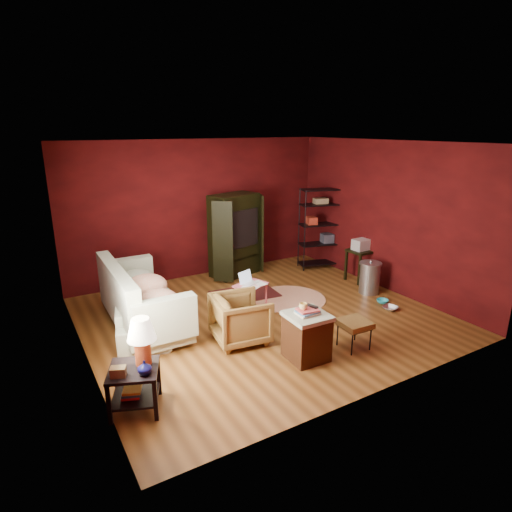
{
  "coord_description": "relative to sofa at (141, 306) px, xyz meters",
  "views": [
    {
      "loc": [
        -3.39,
        -5.56,
        3.03
      ],
      "look_at": [
        0.0,
        0.2,
        1.0
      ],
      "focal_mm": 30.0,
      "sensor_mm": 36.0,
      "label": 1
    }
  ],
  "objects": [
    {
      "name": "hamper",
      "position": [
        1.66,
        -2.04,
        -0.03
      ],
      "size": [
        0.55,
        0.55,
        0.75
      ],
      "rotation": [
        0.0,
        0.0,
        -0.04
      ],
      "color": "#43210F",
      "rests_on": "ground"
    },
    {
      "name": "pet_bowl_turquoise",
      "position": [
        3.99,
        -1.21,
        -0.26
      ],
      "size": [
        0.21,
        0.08,
        0.21
      ],
      "primitive_type": "imported",
      "rotation": [
        0.0,
        0.0,
        -0.09
      ],
      "color": "#26A2B5",
      "rests_on": "ground"
    },
    {
      "name": "rug_oriental",
      "position": [
        2.06,
        0.39,
        -0.35
      ],
      "size": [
        1.26,
        0.91,
        0.01
      ],
      "rotation": [
        0.0,
        0.0,
        -0.1
      ],
      "color": "#551716",
      "rests_on": "ground"
    },
    {
      "name": "room",
      "position": [
        1.8,
        -0.61,
        1.04
      ],
      "size": [
        5.54,
        5.04,
        2.84
      ],
      "color": "brown",
      "rests_on": "ground"
    },
    {
      "name": "sofa",
      "position": [
        0.0,
        0.0,
        0.0
      ],
      "size": [
        0.98,
        1.95,
        0.73
      ],
      "primitive_type": "imported",
      "rotation": [
        0.0,
        0.0,
        1.33
      ],
      "color": "#A8B39B",
      "rests_on": "ground"
    },
    {
      "name": "wire_shelving",
      "position": [
        4.29,
        1.01,
        0.6
      ],
      "size": [
        0.93,
        0.59,
        1.76
      ],
      "rotation": [
        0.0,
        0.0,
        -0.27
      ],
      "color": "black",
      "rests_on": "ground"
    },
    {
      "name": "side_table",
      "position": [
        -0.56,
        -1.92,
        0.26
      ],
      "size": [
        0.69,
        0.69,
        1.05
      ],
      "rotation": [
        0.0,
        0.0,
        -0.39
      ],
      "color": "black",
      "rests_on": "ground"
    },
    {
      "name": "tv_armoire",
      "position": [
        2.45,
        1.49,
        0.53
      ],
      "size": [
        1.3,
        0.93,
        1.72
      ],
      "rotation": [
        0.0,
        0.0,
        0.27
      ],
      "color": "black",
      "rests_on": "ground"
    },
    {
      "name": "small_stand",
      "position": [
        4.43,
        -0.12,
        0.29
      ],
      "size": [
        0.46,
        0.46,
        0.87
      ],
      "rotation": [
        0.0,
        0.0,
        0.05
      ],
      "color": "black",
      "rests_on": "ground"
    },
    {
      "name": "sofa_cushions",
      "position": [
        -0.01,
        0.01,
        0.1
      ],
      "size": [
        0.95,
        2.28,
        0.95
      ],
      "rotation": [
        0.0,
        0.0,
        -0.02
      ],
      "color": "#A8B39B",
      "rests_on": "sofa"
    },
    {
      "name": "pet_bowl_steel",
      "position": [
        3.88,
        -1.49,
        -0.24
      ],
      "size": [
        0.26,
        0.13,
        0.25
      ],
      "primitive_type": "imported",
      "rotation": [
        0.0,
        0.0,
        0.26
      ],
      "color": "silver",
      "rests_on": "ground"
    },
    {
      "name": "rug_round",
      "position": [
        2.66,
        -0.21,
        -0.36
      ],
      "size": [
        1.73,
        1.73,
        0.01
      ],
      "rotation": [
        0.0,
        0.0,
        0.41
      ],
      "color": "beige",
      "rests_on": "ground"
    },
    {
      "name": "footstool",
      "position": [
        2.42,
        -2.15,
        -0.01
      ],
      "size": [
        0.43,
        0.43,
        0.42
      ],
      "rotation": [
        0.0,
        0.0,
        -0.06
      ],
      "color": "black",
      "rests_on": "ground"
    },
    {
      "name": "trash_can",
      "position": [
        4.13,
        -0.72,
        -0.06
      ],
      "size": [
        0.51,
        0.51,
        0.65
      ],
      "rotation": [
        0.0,
        0.0,
        -0.29
      ],
      "color": "#9C9CA3",
      "rests_on": "ground"
    },
    {
      "name": "mug",
      "position": [
        1.6,
        -2.02,
        0.42
      ],
      "size": [
        0.12,
        0.1,
        0.11
      ],
      "primitive_type": "imported",
      "rotation": [
        0.0,
        0.0,
        0.12
      ],
      "color": "#FAD87A",
      "rests_on": "hamper"
    },
    {
      "name": "armchair",
      "position": [
        1.13,
        -1.15,
        0.02
      ],
      "size": [
        0.81,
        0.85,
        0.77
      ],
      "primitive_type": "imported",
      "rotation": [
        0.0,
        0.0,
        1.43
      ],
      "color": "black",
      "rests_on": "ground"
    },
    {
      "name": "vase",
      "position": [
        -0.55,
        -2.12,
        0.21
      ],
      "size": [
        0.18,
        0.18,
        0.15
      ],
      "primitive_type": "imported",
      "rotation": [
        0.0,
        0.0,
        0.15
      ],
      "color": "#0D0E43",
      "rests_on": "side_table"
    },
    {
      "name": "laptop_desk",
      "position": [
        1.82,
        -0.24,
        0.05
      ],
      "size": [
        0.63,
        0.55,
        0.66
      ],
      "rotation": [
        0.0,
        0.0,
        0.33
      ],
      "color": "pink",
      "rests_on": "ground"
    }
  ]
}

